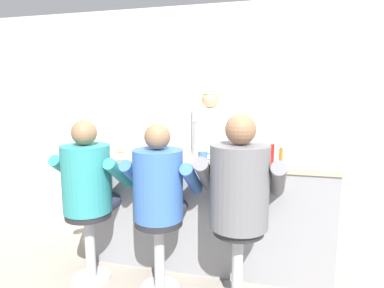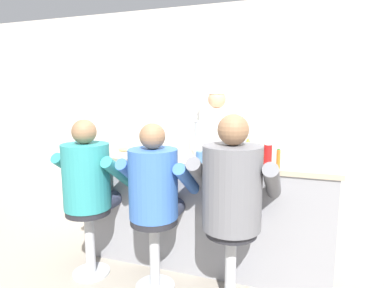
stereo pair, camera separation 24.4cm
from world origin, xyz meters
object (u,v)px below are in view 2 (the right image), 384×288
(breakfast_plate, at_px, (124,152))
(coffee_mug_blue, at_px, (201,157))
(hot_sauce_bottle_orange, at_px, (278,159))
(cup_stack_steel, at_px, (199,139))
(ketchup_bottle_red, at_px, (268,153))
(napkin_dispenser_chrome, at_px, (262,155))
(mustard_bottle_yellow, at_px, (248,150))
(diner_seated_blue, at_px, (155,189))
(water_pitcher_clear, at_px, (242,146))
(coffee_mug_white, at_px, (220,153))
(cook_in_whites_near, at_px, (216,147))
(diner_seated_grey, at_px, (233,192))
(diner_seated_teal, at_px, (89,182))
(cereal_bowl, at_px, (227,159))

(breakfast_plate, distance_m, coffee_mug_blue, 0.86)
(hot_sauce_bottle_orange, distance_m, cup_stack_steel, 0.79)
(ketchup_bottle_red, relative_size, hot_sauce_bottle_orange, 1.47)
(napkin_dispenser_chrome, bearing_deg, coffee_mug_blue, -162.91)
(mustard_bottle_yellow, bearing_deg, diner_seated_blue, -143.36)
(water_pitcher_clear, bearing_deg, coffee_mug_white, -153.41)
(mustard_bottle_yellow, distance_m, coffee_mug_blue, 0.40)
(hot_sauce_bottle_orange, relative_size, cook_in_whites_near, 0.09)
(napkin_dispenser_chrome, bearing_deg, mustard_bottle_yellow, 171.88)
(mustard_bottle_yellow, relative_size, diner_seated_blue, 0.15)
(water_pitcher_clear, bearing_deg, hot_sauce_bottle_orange, -44.55)
(diner_seated_blue, bearing_deg, diner_seated_grey, 0.42)
(water_pitcher_clear, bearing_deg, diner_seated_blue, -131.94)
(cook_in_whites_near, bearing_deg, diner_seated_teal, -118.17)
(coffee_mug_white, distance_m, diner_seated_teal, 1.16)
(ketchup_bottle_red, distance_m, cook_in_whites_near, 1.28)
(coffee_mug_blue, xyz_separation_m, diner_seated_grey, (0.34, -0.31, -0.18))
(hot_sauce_bottle_orange, xyz_separation_m, diner_seated_grey, (-0.29, -0.28, -0.21))
(coffee_mug_blue, height_order, cook_in_whites_near, cook_in_whites_near)
(mustard_bottle_yellow, distance_m, breakfast_plate, 1.21)
(coffee_mug_white, bearing_deg, napkin_dispenser_chrome, -11.80)
(diner_seated_grey, bearing_deg, napkin_dispenser_chrome, 71.95)
(cereal_bowl, distance_m, coffee_mug_blue, 0.22)
(cup_stack_steel, relative_size, diner_seated_grey, 0.23)
(breakfast_plate, distance_m, napkin_dispenser_chrome, 1.33)
(ketchup_bottle_red, xyz_separation_m, cook_in_whites_near, (-0.70, 1.06, -0.15))
(water_pitcher_clear, bearing_deg, cup_stack_steel, -171.52)
(mustard_bottle_yellow, bearing_deg, diner_seated_grey, -92.69)
(breakfast_plate, height_order, diner_seated_blue, diner_seated_blue)
(mustard_bottle_yellow, xyz_separation_m, cereal_bowl, (-0.16, -0.09, -0.07))
(cup_stack_steel, distance_m, cook_in_whites_near, 0.85)
(diner_seated_blue, bearing_deg, diner_seated_teal, 179.94)
(coffee_mug_white, bearing_deg, hot_sauce_bottle_orange, -25.66)
(hot_sauce_bottle_orange, xyz_separation_m, diner_seated_teal, (-1.53, -0.29, -0.24))
(mustard_bottle_yellow, bearing_deg, diner_seated_teal, -159.30)
(ketchup_bottle_red, bearing_deg, breakfast_plate, 174.34)
(hot_sauce_bottle_orange, xyz_separation_m, diner_seated_blue, (-0.91, -0.29, -0.25))
(breakfast_plate, relative_size, diner_seated_teal, 0.19)
(coffee_mug_white, relative_size, diner_seated_grey, 0.09)
(coffee_mug_blue, height_order, diner_seated_blue, diner_seated_blue)
(hot_sauce_bottle_orange, bearing_deg, napkin_dispenser_chrome, 129.37)
(ketchup_bottle_red, bearing_deg, cereal_bowl, 170.67)
(mustard_bottle_yellow, xyz_separation_m, breakfast_plate, (-1.21, -0.01, -0.08))
(water_pitcher_clear, bearing_deg, ketchup_bottle_red, -48.61)
(ketchup_bottle_red, relative_size, water_pitcher_clear, 1.09)
(ketchup_bottle_red, relative_size, mustard_bottle_yellow, 1.10)
(coffee_mug_blue, bearing_deg, diner_seated_teal, -161.06)
(ketchup_bottle_red, distance_m, diner_seated_grey, 0.46)
(coffee_mug_white, relative_size, napkin_dispenser_chrome, 0.96)
(hot_sauce_bottle_orange, bearing_deg, diner_seated_grey, -135.41)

